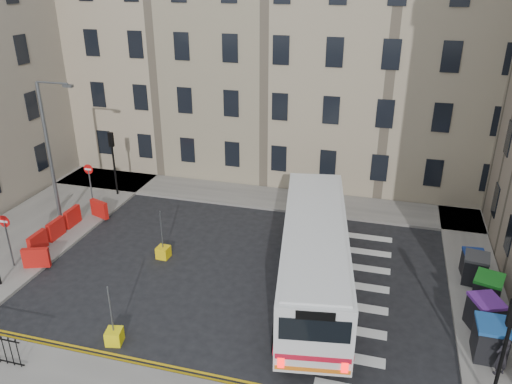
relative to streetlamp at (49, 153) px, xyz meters
The scene contains 20 objects.
ground 13.85m from the streetlamp, ahead, with size 120.00×120.00×0.00m, color black.
pavement_north 10.52m from the streetlamp, 43.32° to the left, with size 36.00×3.20×0.15m, color slate.
pavement_east 22.50m from the streetlamp, ahead, with size 2.40×26.00×0.15m, color slate.
pavement_west 4.49m from the streetlamp, 135.00° to the right, with size 6.00×22.00×0.15m, color slate.
terrace_north 15.38m from the streetlamp, 66.04° to the left, with size 38.30×10.80×17.20m.
traffic_light_east 22.91m from the streetlamp, 19.15° to the right, with size 0.28×0.22×4.10m.
traffic_light_nw 4.84m from the streetlamp, 77.47° to the left, with size 0.28×0.22×4.10m.
streetlamp is the anchor object (origin of this frame).
no_entry_north 3.41m from the streetlamp, 78.69° to the left, with size 0.60×0.08×3.00m.
no_entry_south 5.06m from the streetlamp, 83.66° to the right, with size 0.60×0.08×3.00m.
roadworks_barriers 4.15m from the streetlamp, 52.28° to the right, with size 1.66×6.26×1.00m.
bus 15.17m from the streetlamp, ahead, with size 4.61×12.22×3.25m.
wheelie_bin_a 22.65m from the streetlamp, 13.12° to the right, with size 1.14×1.31×1.45m.
wheelie_bin_b 22.37m from the streetlamp, ahead, with size 1.47×1.56×1.37m.
wheelie_bin_c 22.47m from the streetlamp, ahead, with size 1.42×1.53×1.40m.
wheelie_bin_d 22.16m from the streetlamp, ahead, with size 1.23×1.36×1.34m.
wheelie_bin_e 22.14m from the streetlamp, ahead, with size 1.06×1.19×1.22m.
pedestrian 23.10m from the streetlamp, 15.15° to the right, with size 0.57×0.37×1.55m, color black.
bollard_yellow 8.33m from the streetlamp, 13.17° to the right, with size 0.60×0.60×0.60m, color yellow.
bollard_chevron 12.01m from the streetlamp, 45.00° to the right, with size 0.60×0.60×0.60m, color yellow.
Camera 1 is at (4.38, -19.37, 13.20)m, focal length 35.00 mm.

